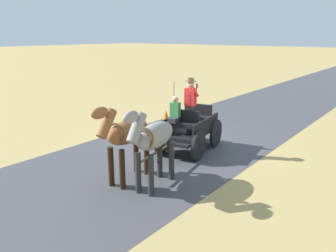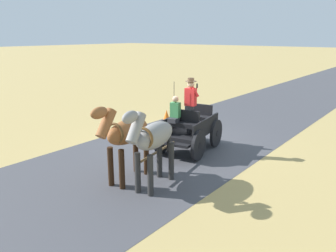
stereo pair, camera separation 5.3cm
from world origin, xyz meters
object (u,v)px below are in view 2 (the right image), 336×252
Objects in this scene: horse_near_side at (153,138)px; traffic_cone at (167,115)px; horse_off_side at (126,134)px; horse_drawn_carriage at (189,127)px.

horse_near_side reaches higher than traffic_cone.
horse_near_side and horse_off_side have the same top height.
horse_drawn_carriage is at bearing -72.60° from horse_near_side.
horse_drawn_carriage is 3.10m from horse_near_side.
horse_drawn_carriage is 2.04× the size of horse_near_side.
horse_drawn_carriage is 9.02× the size of traffic_cone.
traffic_cone is at bearing -60.64° from horse_off_side.
traffic_cone is at bearing -54.31° from horse_near_side.
horse_near_side is at bearing 125.69° from traffic_cone.
horse_near_side is at bearing 107.40° from horse_drawn_carriage.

